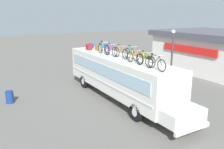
% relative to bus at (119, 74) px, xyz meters
% --- Properties ---
extents(ground_plane, '(120.00, 120.00, 0.00)m').
position_rel_bus_xyz_m(ground_plane, '(-0.20, -0.00, -1.85)').
color(ground_plane, '#605E59').
extents(bus, '(13.02, 2.56, 3.13)m').
position_rel_bus_xyz_m(bus, '(0.00, 0.00, 0.00)').
color(bus, silver).
rests_on(bus, ground).
extents(luggage_bag_1, '(0.54, 0.34, 0.41)m').
position_rel_bus_xyz_m(luggage_bag_1, '(-5.02, 0.16, 1.49)').
color(luggage_bag_1, '#193899').
rests_on(luggage_bag_1, bus).
extents(luggage_bag_2, '(0.48, 0.40, 0.45)m').
position_rel_bus_xyz_m(luggage_bag_2, '(-4.30, -0.35, 1.51)').
color(luggage_bag_2, maroon).
rests_on(luggage_bag_2, bus).
extents(luggage_bag_3, '(0.67, 0.33, 0.46)m').
position_rel_bus_xyz_m(luggage_bag_3, '(-3.55, 0.16, 1.51)').
color(luggage_bag_3, olive).
rests_on(luggage_bag_3, bus).
extents(rooftop_bicycle_1, '(1.70, 0.44, 0.88)m').
position_rel_bus_xyz_m(rooftop_bicycle_1, '(-2.79, 0.25, 1.65)').
color(rooftop_bicycle_1, black).
rests_on(rooftop_bicycle_1, bus).
extents(rooftop_bicycle_2, '(1.73, 0.44, 0.95)m').
position_rel_bus_xyz_m(rooftop_bicycle_2, '(-1.75, -0.32, 1.67)').
color(rooftop_bicycle_2, black).
rests_on(rooftop_bicycle_2, bus).
extents(rooftop_bicycle_3, '(1.71, 0.44, 0.94)m').
position_rel_bus_xyz_m(rooftop_bicycle_3, '(-0.74, -0.23, 1.67)').
color(rooftop_bicycle_3, black).
rests_on(rooftop_bicycle_3, bus).
extents(rooftop_bicycle_4, '(1.79, 0.44, 0.92)m').
position_rel_bus_xyz_m(rooftop_bicycle_4, '(0.30, -0.03, 1.66)').
color(rooftop_bicycle_4, black).
rests_on(rooftop_bicycle_4, bus).
extents(rooftop_bicycle_5, '(1.72, 0.44, 0.97)m').
position_rel_bus_xyz_m(rooftop_bicycle_5, '(1.25, 0.23, 1.68)').
color(rooftop_bicycle_5, black).
rests_on(rooftop_bicycle_5, bus).
extents(rooftop_bicycle_6, '(1.67, 0.44, 0.90)m').
position_rel_bus_xyz_m(rooftop_bicycle_6, '(2.32, -0.30, 1.65)').
color(rooftop_bicycle_6, black).
rests_on(rooftop_bicycle_6, bus).
extents(rooftop_bicycle_7, '(1.74, 0.44, 0.89)m').
position_rel_bus_xyz_m(rooftop_bicycle_7, '(3.26, -0.16, 1.65)').
color(rooftop_bicycle_7, black).
rests_on(rooftop_bicycle_7, bus).
extents(rooftop_bicycle_8, '(1.72, 0.44, 0.89)m').
position_rel_bus_xyz_m(rooftop_bicycle_8, '(4.32, -0.34, 1.65)').
color(rooftop_bicycle_8, black).
rests_on(rooftop_bicycle_8, bus).
extents(roadside_building, '(12.26, 9.72, 4.28)m').
position_rel_bus_xyz_m(roadside_building, '(-2.46, 14.38, 0.33)').
color(roadside_building, silver).
rests_on(roadside_building, ground).
extents(trash_bin, '(0.54, 0.54, 0.88)m').
position_rel_bus_xyz_m(trash_bin, '(-3.10, -7.13, -1.42)').
color(trash_bin, navy).
rests_on(trash_bin, ground).
extents(street_lamp, '(0.28, 0.28, 4.99)m').
position_rel_bus_xyz_m(street_lamp, '(1.06, 4.12, 1.01)').
color(street_lamp, '#38383D').
rests_on(street_lamp, ground).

